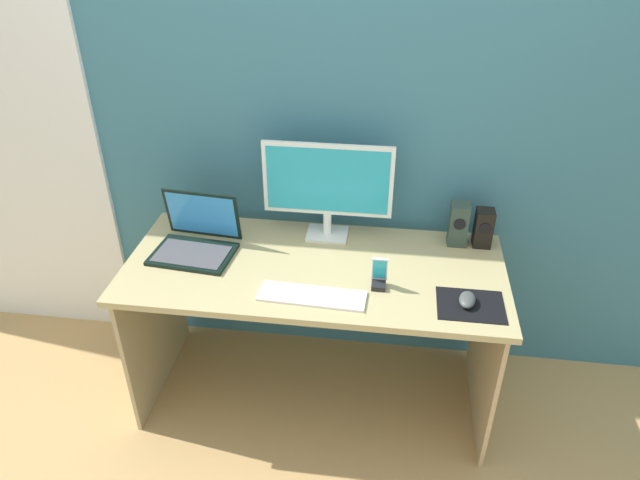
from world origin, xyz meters
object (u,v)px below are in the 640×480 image
at_px(keyboard_external, 312,296).
at_px(mouse, 467,300).
at_px(monitor, 328,185).
at_px(speaker_near_monitor, 458,224).
at_px(laptop, 196,241).
at_px(phone_in_dock, 379,276).
at_px(speaker_right, 483,228).

distance_m(keyboard_external, mouse, 0.58).
bearing_deg(monitor, speaker_near_monitor, 0.96).
bearing_deg(laptop, monitor, 20.18).
relative_size(speaker_near_monitor, phone_in_dock, 1.40).
height_order(speaker_right, mouse, speaker_right).
height_order(monitor, speaker_near_monitor, monitor).
bearing_deg(phone_in_dock, speaker_right, 40.47).
distance_m(speaker_right, laptop, 1.23).
xyz_separation_m(monitor, phone_in_dock, (0.25, -0.35, -0.20)).
bearing_deg(laptop, speaker_right, 9.71).
xyz_separation_m(keyboard_external, phone_in_dock, (0.25, 0.10, 0.04)).
height_order(monitor, mouse, monitor).
bearing_deg(monitor, mouse, -36.04).
xyz_separation_m(monitor, laptop, (-0.54, -0.20, -0.20)).
bearing_deg(phone_in_dock, speaker_near_monitor, 48.73).
height_order(laptop, keyboard_external, laptop).
bearing_deg(speaker_near_monitor, keyboard_external, -140.70).
relative_size(monitor, laptop, 1.55).
bearing_deg(mouse, keyboard_external, -167.92).
relative_size(monitor, mouse, 5.55).
height_order(monitor, speaker_right, monitor).
height_order(speaker_near_monitor, keyboard_external, speaker_near_monitor).
distance_m(laptop, keyboard_external, 0.59).
relative_size(monitor, speaker_right, 3.26).
bearing_deg(mouse, monitor, 152.74).
bearing_deg(mouse, phone_in_dock, 177.29).
height_order(speaker_right, phone_in_dock, speaker_right).
xyz_separation_m(speaker_near_monitor, keyboard_external, (-0.57, -0.46, -0.09)).
bearing_deg(laptop, speaker_near_monitor, 10.64).
height_order(keyboard_external, mouse, mouse).
xyz_separation_m(mouse, phone_in_dock, (-0.33, 0.07, 0.03)).
bearing_deg(keyboard_external, speaker_near_monitor, 41.90).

